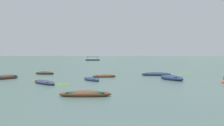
{
  "coord_description": "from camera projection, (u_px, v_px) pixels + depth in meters",
  "views": [
    {
      "loc": [
        -1.96,
        -8.06,
        3.09
      ],
      "look_at": [
        -0.29,
        58.14,
        1.05
      ],
      "focal_mm": 41.06,
      "sensor_mm": 36.0,
      "label": 1
    }
  ],
  "objects": [
    {
      "name": "ground_plane",
      "position": [
        106.0,
        56.0,
        1507.0
      ],
      "size": [
        6000.0,
        6000.0,
        0.0
      ],
      "primitive_type": "plane",
      "color": "#425B56"
    },
    {
      "name": "mountain_2",
      "position": [
        107.0,
        41.0,
        2076.01
      ],
      "size": [
        884.25,
        884.25,
        243.52
      ],
      "primitive_type": "cone",
      "color": "slate",
      "rests_on": "ground"
    },
    {
      "name": "mountain_3",
      "position": [
        211.0,
        32.0,
        2500.06
      ],
      "size": [
        1532.9,
        1532.9,
        452.28
      ],
      "primitive_type": "cone",
      "color": "slate",
      "rests_on": "ground"
    },
    {
      "name": "rowboat_0",
      "position": [
        91.0,
        79.0,
        30.99
      ],
      "size": [
        2.64,
        3.35,
        0.52
      ],
      "color": "navy",
      "rests_on": "ground"
    },
    {
      "name": "rowboat_1",
      "position": [
        44.0,
        82.0,
        27.47
      ],
      "size": [
        3.51,
        3.98,
        0.53
      ],
      "color": "navy",
      "rests_on": "ground"
    },
    {
      "name": "rowboat_2",
      "position": [
        6.0,
        77.0,
        33.09
      ],
      "size": [
        3.07,
        3.69,
        0.7
      ],
      "color": "#4C3323",
      "rests_on": "ground"
    },
    {
      "name": "rowboat_3",
      "position": [
        85.0,
        94.0,
        19.16
      ],
      "size": [
        3.96,
        1.07,
        0.57
      ],
      "color": "brown",
      "rests_on": "ground"
    },
    {
      "name": "rowboat_4",
      "position": [
        45.0,
        73.0,
        41.14
      ],
      "size": [
        3.33,
        1.74,
        0.58
      ],
      "color": "#2D2826",
      "rests_on": "ground"
    },
    {
      "name": "rowboat_5",
      "position": [
        156.0,
        74.0,
        38.63
      ],
      "size": [
        4.56,
        1.61,
        0.66
      ],
      "color": "navy",
      "rests_on": "ground"
    },
    {
      "name": "rowboat_6",
      "position": [
        104.0,
        76.0,
        35.72
      ],
      "size": [
        3.52,
        1.54,
        0.51
      ],
      "color": "brown",
      "rests_on": "ground"
    },
    {
      "name": "rowboat_7",
      "position": [
        172.0,
        78.0,
        31.83
      ],
      "size": [
        2.89,
        4.36,
        0.78
      ],
      "color": "navy",
      "rests_on": "ground"
    },
    {
      "name": "ferry_0",
      "position": [
        92.0,
        60.0,
        142.54
      ],
      "size": [
        8.05,
        4.57,
        2.54
      ],
      "color": "navy",
      "rests_on": "ground"
    },
    {
      "name": "mooring_buoy",
      "position": [
        224.0,
        82.0,
        28.25
      ],
      "size": [
        0.45,
        0.45,
        0.87
      ],
      "color": "#DB4C1E",
      "rests_on": "ground"
    },
    {
      "name": "weed_patch_1",
      "position": [
        100.0,
        75.0,
        39.05
      ],
      "size": [
        2.63,
        2.63,
        0.14
      ],
      "primitive_type": "ellipsoid",
      "rotation": [
        0.0,
        0.0,
        0.89
      ],
      "color": "#477033",
      "rests_on": "ground"
    },
    {
      "name": "weed_patch_2",
      "position": [
        62.0,
        84.0,
        27.05
      ],
      "size": [
        2.92,
        2.9,
        0.14
      ],
      "primitive_type": "ellipsoid",
      "rotation": [
        0.0,
        0.0,
        1.07
      ],
      "color": "#477033",
      "rests_on": "ground"
    },
    {
      "name": "weed_patch_3",
      "position": [
        185.0,
        74.0,
        41.39
      ],
      "size": [
        3.55,
        2.38,
        0.14
      ],
      "primitive_type": "ellipsoid",
      "rotation": [
        0.0,
        0.0,
        2.99
      ],
      "color": "#477033",
      "rests_on": "ground"
    },
    {
      "name": "weed_patch_4",
      "position": [
        38.0,
        80.0,
        31.91
      ],
      "size": [
        1.34,
        1.9,
        0.14
      ],
      "primitive_type": "ellipsoid",
      "rotation": [
        0.0,
        0.0,
        3.14
      ],
      "color": "#477033",
      "rests_on": "ground"
    }
  ]
}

